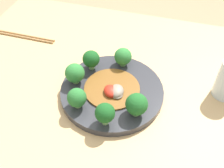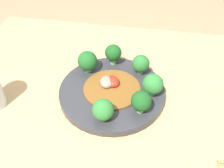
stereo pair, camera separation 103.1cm
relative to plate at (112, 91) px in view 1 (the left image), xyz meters
The scene contains 10 objects.
table 0.38m from the plate, 54.22° to the right, with size 1.04×0.82×0.72m.
plate is the anchor object (origin of this frame).
broccoli_northeast 0.12m from the plate, 50.95° to the left, with size 0.05×0.05×0.06m.
broccoli_northwest 0.12m from the plate, 141.54° to the left, with size 0.06×0.06×0.07m.
broccoli_north 0.13m from the plate, 98.11° to the left, with size 0.05×0.05×0.06m.
broccoli_south 0.12m from the plate, 91.45° to the right, with size 0.05×0.05×0.06m.
broccoli_east 0.12m from the plate, ahead, with size 0.06×0.06×0.06m.
broccoli_southeast 0.12m from the plate, 38.17° to the right, with size 0.05×0.05×0.06m.
stirfry_center 0.02m from the plate, 124.13° to the left, with size 0.16×0.16×0.02m.
chopsticks 0.42m from the plate, 24.72° to the right, with size 0.23×0.02×0.01m.
Camera 1 is at (-0.17, 0.52, 1.29)m, focal length 42.00 mm.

